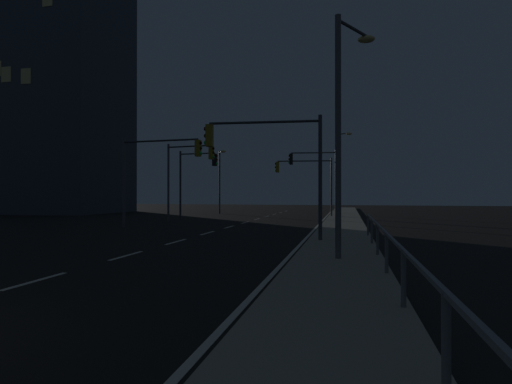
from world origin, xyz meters
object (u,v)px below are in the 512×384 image
object	(u,v)px
traffic_light_far_left	(267,151)
building_distant	(17,75)
traffic_light_far_center	(305,174)
traffic_light_overhead_east	(316,169)
traffic_light_near_right	(187,167)
traffic_light_mid_left	(157,163)
street_lamp_median	(344,113)
street_lamp_across_street	(338,165)
street_lamp_far_end	(220,175)
traffic_light_far_right	(196,172)

from	to	relation	value
traffic_light_far_left	building_distant	bearing A→B (deg)	146.50
traffic_light_far_center	traffic_light_far_left	xyz separation A→B (m)	(0.27, -18.94, 0.10)
traffic_light_overhead_east	traffic_light_far_center	bearing A→B (deg)	138.30
traffic_light_near_right	building_distant	world-z (taller)	building_distant
traffic_light_mid_left	traffic_light_overhead_east	xyz separation A→B (m)	(8.42, 12.63, 0.22)
street_lamp_median	traffic_light_mid_left	bearing A→B (deg)	138.26
building_distant	street_lamp_median	bearing A→B (deg)	-35.84
traffic_light_mid_left	street_lamp_across_street	distance (m)	21.44
street_lamp_median	traffic_light_far_left	bearing A→B (deg)	126.72
traffic_light_mid_left	street_lamp_far_end	size ratio (longest dim) A/B	0.84
traffic_light_near_right	street_lamp_across_street	size ratio (longest dim) A/B	0.73
traffic_light_mid_left	building_distant	size ratio (longest dim) A/B	0.18
street_lamp_far_end	traffic_light_far_right	bearing A→B (deg)	-83.16
traffic_light_near_right	traffic_light_overhead_east	bearing A→B (deg)	38.82
traffic_light_overhead_east	street_lamp_across_street	xyz separation A→B (m)	(1.79, 6.20, 0.74)
traffic_light_far_center	traffic_light_overhead_east	xyz separation A→B (m)	(0.95, -0.84, 0.37)
traffic_light_far_left	street_lamp_median	world-z (taller)	street_lamp_median
traffic_light_overhead_east	traffic_light_far_right	bearing A→B (deg)	-150.92
traffic_light_far_center	traffic_light_near_right	distance (m)	11.14
street_lamp_across_street	building_distant	world-z (taller)	building_distant
street_lamp_across_street	building_distant	distance (m)	37.08
traffic_light_far_center	traffic_light_mid_left	size ratio (longest dim) A/B	0.93
street_lamp_far_end	traffic_light_overhead_east	bearing A→B (deg)	-26.67
street_lamp_far_end	building_distant	world-z (taller)	building_distant
traffic_light_overhead_east	building_distant	distance (m)	35.71
traffic_light_far_left	street_lamp_across_street	world-z (taller)	street_lamp_across_street
traffic_light_far_center	traffic_light_far_right	world-z (taller)	traffic_light_far_right
traffic_light_far_right	building_distant	distance (m)	28.70
traffic_light_far_left	building_distant	distance (m)	41.22
traffic_light_far_center	traffic_light_mid_left	bearing A→B (deg)	-119.02
street_lamp_median	building_distant	xyz separation A→B (m)	(-36.22, 26.16, 10.95)
traffic_light_mid_left	traffic_light_near_right	world-z (taller)	traffic_light_near_right
traffic_light_far_left	traffic_light_far_right	bearing A→B (deg)	122.12
street_lamp_median	street_lamp_across_street	size ratio (longest dim) A/B	0.91
traffic_light_far_left	street_lamp_median	bearing A→B (deg)	-53.28
traffic_light_far_left	traffic_light_near_right	distance (m)	13.69
traffic_light_far_left	building_distant	world-z (taller)	building_distant
traffic_light_near_right	building_distant	bearing A→B (deg)	156.52
traffic_light_overhead_east	street_lamp_median	size ratio (longest dim) A/B	0.79
traffic_light_near_right	street_lamp_median	world-z (taller)	street_lamp_median
traffic_light_far_right	traffic_light_overhead_east	distance (m)	10.21
traffic_light_far_center	street_lamp_median	distance (m)	23.53
traffic_light_mid_left	street_lamp_median	bearing A→B (deg)	-41.74
street_lamp_across_street	traffic_light_far_left	bearing A→B (deg)	-95.79
traffic_light_far_left	street_lamp_far_end	world-z (taller)	street_lamp_far_end
traffic_light_far_left	street_lamp_far_end	distance (m)	25.04
traffic_light_far_center	traffic_light_far_right	xyz separation A→B (m)	(-7.98, -5.80, 0.04)
traffic_light_far_left	traffic_light_far_right	size ratio (longest dim) A/B	0.95
traffic_light_far_center	building_distant	world-z (taller)	building_distant
street_lamp_median	building_distant	bearing A→B (deg)	144.16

